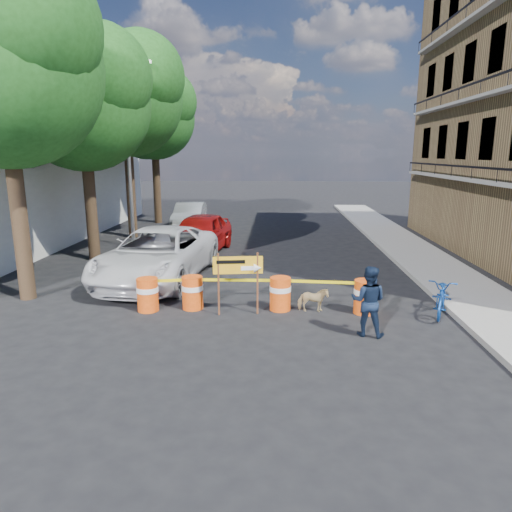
# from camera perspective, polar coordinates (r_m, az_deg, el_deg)

# --- Properties ---
(ground) EXTENTS (120.00, 120.00, 0.00)m
(ground) POSITION_cam_1_polar(r_m,az_deg,el_deg) (11.23, 0.21, -8.94)
(ground) COLOR black
(ground) RESTS_ON ground
(sidewalk_east) EXTENTS (2.40, 40.00, 0.15)m
(sidewalk_east) POSITION_cam_1_polar(r_m,az_deg,el_deg) (17.88, 21.34, -1.33)
(sidewalk_east) COLOR gray
(sidewalk_east) RESTS_ON ground
(tree_near) EXTENTS (5.46, 5.20, 9.15)m
(tree_near) POSITION_cam_1_polar(r_m,az_deg,el_deg) (14.52, -28.92, 20.01)
(tree_near) COLOR #332316
(tree_near) RESTS_ON ground
(tree_mid_a) EXTENTS (5.25, 5.00, 8.68)m
(tree_mid_a) POSITION_cam_1_polar(r_m,az_deg,el_deg) (18.94, -20.67, 17.58)
(tree_mid_a) COLOR #332316
(tree_mid_a) RESTS_ON ground
(tree_mid_b) EXTENTS (5.67, 5.40, 9.62)m
(tree_mid_b) POSITION_cam_1_polar(r_m,az_deg,el_deg) (23.68, -15.87, 18.49)
(tree_mid_b) COLOR #332316
(tree_mid_b) RESTS_ON ground
(tree_far) EXTENTS (5.04, 4.80, 8.84)m
(tree_far) POSITION_cam_1_polar(r_m,az_deg,el_deg) (28.42, -12.56, 16.60)
(tree_far) COLOR #332316
(tree_far) RESTS_ON ground
(streetlamp) EXTENTS (1.25, 0.18, 8.00)m
(streetlamp) POSITION_cam_1_polar(r_m,az_deg,el_deg) (20.92, -15.53, 12.90)
(streetlamp) COLOR gray
(streetlamp) RESTS_ON ground
(barrel_far_left) EXTENTS (0.58, 0.58, 0.90)m
(barrel_far_left) POSITION_cam_1_polar(r_m,az_deg,el_deg) (12.57, -13.39, -4.63)
(barrel_far_left) COLOR #DD490D
(barrel_far_left) RESTS_ON ground
(barrel_mid_left) EXTENTS (0.58, 0.58, 0.90)m
(barrel_mid_left) POSITION_cam_1_polar(r_m,az_deg,el_deg) (12.51, -7.93, -4.47)
(barrel_mid_left) COLOR #DD490D
(barrel_mid_left) RESTS_ON ground
(barrel_mid_right) EXTENTS (0.58, 0.58, 0.90)m
(barrel_mid_right) POSITION_cam_1_polar(r_m,az_deg,el_deg) (12.32, 3.05, -4.64)
(barrel_mid_right) COLOR #DD490D
(barrel_mid_right) RESTS_ON ground
(barrel_far_right) EXTENTS (0.58, 0.58, 0.90)m
(barrel_far_right) POSITION_cam_1_polar(r_m,az_deg,el_deg) (12.38, 13.43, -4.90)
(barrel_far_right) COLOR #DD490D
(barrel_far_right) RESTS_ON ground
(detour_sign) EXTENTS (1.28, 0.28, 1.66)m
(detour_sign) POSITION_cam_1_polar(r_m,az_deg,el_deg) (11.76, -1.53, -1.77)
(detour_sign) COLOR #592D19
(detour_sign) RESTS_ON ground
(pedestrian) EXTENTS (0.95, 0.83, 1.65)m
(pedestrian) POSITION_cam_1_polar(r_m,az_deg,el_deg) (10.84, 13.86, -5.48)
(pedestrian) COLOR #101C32
(pedestrian) RESTS_ON ground
(bicycle) EXTENTS (1.02, 1.20, 1.94)m
(bicycle) POSITION_cam_1_polar(r_m,az_deg,el_deg) (12.82, 22.45, -2.60)
(bicycle) COLOR #12429A
(bicycle) RESTS_ON ground
(dog) EXTENTS (0.80, 0.37, 0.67)m
(dog) POSITION_cam_1_polar(r_m,az_deg,el_deg) (12.27, 7.13, -5.46)
(dog) COLOR tan
(dog) RESTS_ON ground
(suv_white) EXTENTS (3.53, 6.45, 1.71)m
(suv_white) POSITION_cam_1_polar(r_m,az_deg,el_deg) (15.47, -12.20, 0.16)
(suv_white) COLOR silver
(suv_white) RESTS_ON ground
(sedan_red) EXTENTS (2.59, 5.12, 1.67)m
(sedan_red) POSITION_cam_1_polar(r_m,az_deg,el_deg) (19.37, -7.06, 2.78)
(sedan_red) COLOR #A30F0D
(sedan_red) RESTS_ON ground
(sedan_silver) EXTENTS (1.71, 4.41, 1.43)m
(sedan_silver) POSITION_cam_1_polar(r_m,az_deg,el_deg) (26.01, -8.29, 5.01)
(sedan_silver) COLOR #B1B5B9
(sedan_silver) RESTS_ON ground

